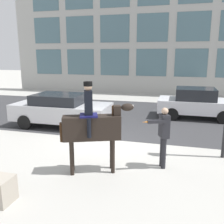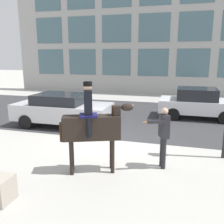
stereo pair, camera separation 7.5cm
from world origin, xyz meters
name	(u,v)px [view 1 (the left image)]	position (x,y,z in m)	size (l,w,h in m)	color
ground_plane	(110,144)	(0.00, 0.00, 0.00)	(80.00, 80.00, 0.00)	#B2AFA8
road_surface	(133,115)	(0.00, 4.75, 0.00)	(25.29, 8.50, 0.01)	#38383A
mounted_horse_lead	(93,126)	(0.13, -2.27, 1.37)	(1.96, 1.02, 2.60)	black
pedestrian_bystander	(163,133)	(2.02, -1.48, 1.08)	(0.77, 0.69, 1.82)	#232328
street_car_near_lane	(61,109)	(-2.90, 1.84, 0.80)	(4.50, 2.06, 1.52)	#B7B7BC
street_car_far_lane	(196,103)	(3.31, 5.14, 0.81)	(3.98, 2.01, 1.59)	silver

